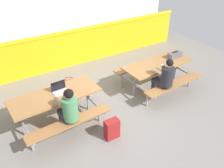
{
  "coord_description": "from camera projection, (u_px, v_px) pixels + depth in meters",
  "views": [
    {
      "loc": [
        -2.53,
        -3.98,
        3.61
      ],
      "look_at": [
        0.0,
        0.12,
        0.55
      ],
      "focal_mm": 38.16,
      "sensor_mm": 36.0,
      "label": 1
    }
  ],
  "objects": [
    {
      "name": "ground_plane",
      "position": [
        114.0,
        105.0,
        5.92
      ],
      "size": [
        10.0,
        10.0,
        0.02
      ],
      "primitive_type": "cube",
      "color": "gray"
    },
    {
      "name": "accent_backdrop",
      "position": [
        70.0,
        27.0,
        7.05
      ],
      "size": [
        8.0,
        0.14,
        2.6
      ],
      "color": "yellow",
      "rests_on": "ground"
    },
    {
      "name": "picnic_table_left",
      "position": [
        56.0,
        101.0,
        5.09
      ],
      "size": [
        1.92,
        1.63,
        0.74
      ],
      "color": "#9E6B3D",
      "rests_on": "ground"
    },
    {
      "name": "picnic_table_right",
      "position": [
        157.0,
        69.0,
        6.3
      ],
      "size": [
        1.92,
        1.63,
        0.74
      ],
      "color": "#9E6B3D",
      "rests_on": "ground"
    },
    {
      "name": "student_nearer",
      "position": [
        69.0,
        109.0,
        4.65
      ],
      "size": [
        0.37,
        0.53,
        1.21
      ],
      "color": "#2D2D38",
      "rests_on": "ground"
    },
    {
      "name": "student_further",
      "position": [
        165.0,
        77.0,
        5.69
      ],
      "size": [
        0.37,
        0.53,
        1.21
      ],
      "color": "#2D2D38",
      "rests_on": "ground"
    },
    {
      "name": "laptop_silver",
      "position": [
        60.0,
        90.0,
        5.06
      ],
      "size": [
        0.33,
        0.24,
        0.22
      ],
      "color": "silver",
      "rests_on": "picnic_table_left"
    },
    {
      "name": "toolbox_grey",
      "position": [
        175.0,
        55.0,
        6.46
      ],
      "size": [
        0.4,
        0.18,
        0.18
      ],
      "color": "#595B60",
      "rests_on": "picnic_table_right"
    },
    {
      "name": "backpack_dark",
      "position": [
        112.0,
        129.0,
        4.88
      ],
      "size": [
        0.3,
        0.22,
        0.44
      ],
      "color": "maroon",
      "rests_on": "ground"
    },
    {
      "name": "tote_bag_bright",
      "position": [
        70.0,
        86.0,
        6.27
      ],
      "size": [
        0.34,
        0.21,
        0.43
      ],
      "color": "maroon",
      "rests_on": "ground"
    }
  ]
}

